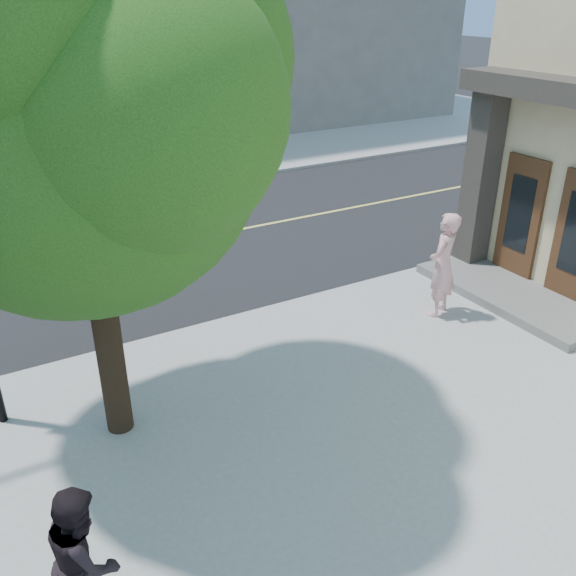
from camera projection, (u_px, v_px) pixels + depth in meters
ground at (20, 377)px, 10.24m from camera, size 140.00×140.00×0.00m
sidewalk_ne at (224, 110)px, 33.02m from camera, size 29.00×25.00×0.12m
man_on_phone at (442, 265)px, 11.58m from camera, size 0.89×0.77×2.06m
pedestrian at (85, 558)px, 5.81m from camera, size 0.84×0.96×1.70m
street_tree at (80, 75)px, 6.83m from camera, size 5.67×5.16×7.53m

